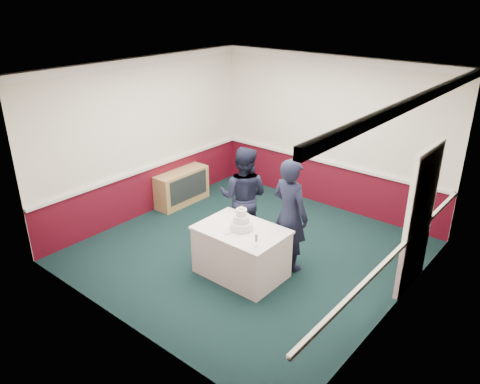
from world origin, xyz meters
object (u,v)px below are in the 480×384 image
Objects in this scene: sideboard at (182,187)px; champagne_flute at (256,238)px; cake_table at (241,251)px; person_man at (243,197)px; wedding_cake at (241,222)px; cake_knife at (231,233)px; person_woman at (290,215)px.

champagne_flute reaches higher than sideboard.
person_man is (-0.59, 0.77, 0.48)m from cake_table.
wedding_cake reaches higher than champagne_flute.
cake_knife is (-0.03, -0.20, 0.39)m from cake_table.
cake_table is 0.44m from cake_knife.
person_woman is at bearing 150.39° from person_man.
champagne_flute is 0.11× the size of person_woman.
sideboard is at bearing -36.64° from person_man.
cake_table is at bearing -90.00° from wedding_cake.
person_man is at bearing 136.06° from champagne_flute.
wedding_cake is at bearing 150.75° from champagne_flute.
wedding_cake is 1.65× the size of cake_knife.
champagne_flute is (0.50, -0.28, 0.53)m from cake_table.
wedding_cake is 0.78m from person_woman.
wedding_cake is at bearing 90.00° from cake_table.
person_woman is (0.42, 0.66, 0.01)m from wedding_cake.
champagne_flute is (3.12, -1.54, 0.58)m from sideboard.
cake_knife is 0.13× the size of person_man.
sideboard is 2.96m from wedding_cake.
sideboard is at bearing 165.49° from cake_knife.
person_woman is at bearing 77.26° from cake_knife.
sideboard is 0.66× the size of person_woman.
cake_table is 6.00× the size of cake_knife.
person_man is (2.03, -0.48, 0.53)m from sideboard.
cake_table is 6.44× the size of champagne_flute.
champagne_flute reaches higher than cake_table.
cake_table is at bearing 65.51° from person_woman.
cake_knife is 1.13m from person_man.
cake_table is 0.72× the size of person_woman.
sideboard is 3.53m from champagne_flute.
person_woman reaches higher than person_man.
cake_knife is 1.07× the size of champagne_flute.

